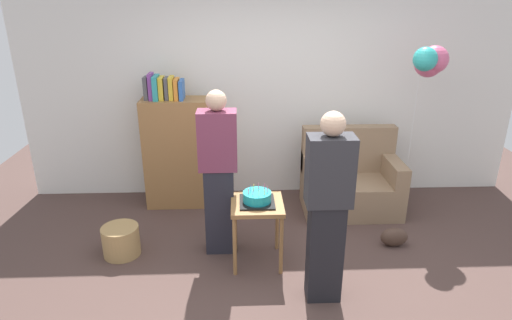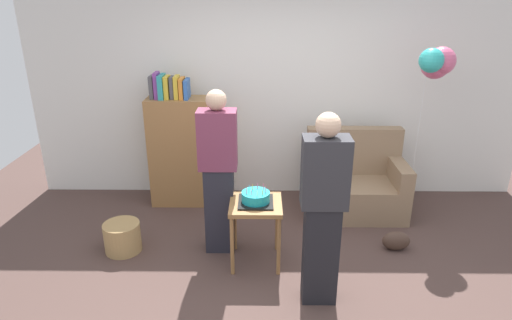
% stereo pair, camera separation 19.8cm
% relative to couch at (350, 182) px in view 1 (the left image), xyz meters
% --- Properties ---
extents(ground_plane, '(8.00, 8.00, 0.00)m').
position_rel_couch_xyz_m(ground_plane, '(-0.89, -1.46, -0.34)').
color(ground_plane, '#4C3833').
extents(wall_back, '(6.00, 0.10, 2.70)m').
position_rel_couch_xyz_m(wall_back, '(-0.89, 0.59, 1.01)').
color(wall_back, silver).
rests_on(wall_back, ground_plane).
extents(couch, '(1.10, 0.70, 0.96)m').
position_rel_couch_xyz_m(couch, '(0.00, 0.00, 0.00)').
color(couch, '#8C7054').
rests_on(couch, ground_plane).
extents(bookshelf, '(0.80, 0.36, 1.59)m').
position_rel_couch_xyz_m(bookshelf, '(-2.01, 0.22, 0.35)').
color(bookshelf, olive).
rests_on(bookshelf, ground_plane).
extents(side_table, '(0.48, 0.48, 0.63)m').
position_rel_couch_xyz_m(side_table, '(-1.14, -1.06, 0.19)').
color(side_table, olive).
rests_on(side_table, ground_plane).
extents(birthday_cake, '(0.32, 0.32, 0.17)m').
position_rel_couch_xyz_m(birthday_cake, '(-1.14, -1.06, 0.34)').
color(birthday_cake, black).
rests_on(birthday_cake, side_table).
extents(person_blowing_candles, '(0.36, 0.22, 1.63)m').
position_rel_couch_xyz_m(person_blowing_candles, '(-1.50, -0.84, 0.49)').
color(person_blowing_candles, '#23232D').
rests_on(person_blowing_candles, ground_plane).
extents(person_holding_cake, '(0.36, 0.22, 1.63)m').
position_rel_couch_xyz_m(person_holding_cake, '(-0.61, -1.60, 0.49)').
color(person_holding_cake, black).
rests_on(person_holding_cake, ground_plane).
extents(wicker_basket, '(0.36, 0.36, 0.30)m').
position_rel_couch_xyz_m(wicker_basket, '(-2.47, -0.89, -0.19)').
color(wicker_basket, '#A88451').
rests_on(wicker_basket, ground_plane).
extents(handbag, '(0.28, 0.14, 0.20)m').
position_rel_couch_xyz_m(handbag, '(0.27, -0.84, -0.24)').
color(handbag, '#473328').
rests_on(handbag, ground_plane).
extents(balloon_bunch, '(0.40, 0.39, 1.92)m').
position_rel_couch_xyz_m(balloon_bunch, '(0.67, -0.17, 1.43)').
color(balloon_bunch, silver).
rests_on(balloon_bunch, ground_plane).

